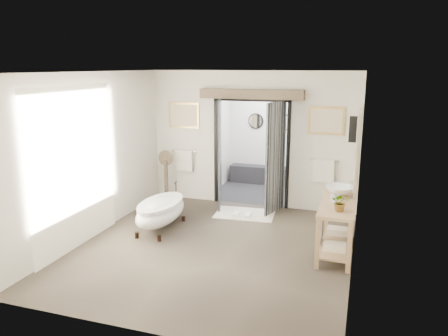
# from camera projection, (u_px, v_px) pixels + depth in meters

# --- Properties ---
(ground_plane) EXTENTS (5.00, 5.00, 0.00)m
(ground_plane) POSITION_uv_depth(u_px,v_px,m) (213.00, 248.00, 7.36)
(ground_plane) COLOR #504739
(room_shell) EXTENTS (4.52, 5.02, 2.91)m
(room_shell) POSITION_uv_depth(u_px,v_px,m) (208.00, 140.00, 6.84)
(room_shell) COLOR beige
(room_shell) RESTS_ON ground_plane
(shower_room) EXTENTS (2.22, 2.01, 2.51)m
(shower_room) POSITION_uv_depth(u_px,v_px,m) (266.00, 152.00, 10.85)
(shower_room) COLOR #232229
(shower_room) RESTS_ON ground_plane
(back_wall_dressing) EXTENTS (3.82, 0.79, 2.52)m
(back_wall_dressing) POSITION_uv_depth(u_px,v_px,m) (249.00, 136.00, 9.14)
(back_wall_dressing) COLOR black
(back_wall_dressing) RESTS_ON ground_plane
(clawfoot_tub) EXTENTS (0.68, 1.51, 0.74)m
(clawfoot_tub) POSITION_uv_depth(u_px,v_px,m) (161.00, 211.00, 8.12)
(clawfoot_tub) COLOR black
(clawfoot_tub) RESTS_ON ground_plane
(vanity) EXTENTS (0.57, 1.60, 0.85)m
(vanity) POSITION_uv_depth(u_px,v_px,m) (336.00, 222.00, 7.11)
(vanity) COLOR #A57F61
(vanity) RESTS_ON ground_plane
(pedestal_mirror) EXTENTS (0.35, 0.22, 1.17)m
(pedestal_mirror) POSITION_uv_depth(u_px,v_px,m) (166.00, 179.00, 9.80)
(pedestal_mirror) COLOR brown
(pedestal_mirror) RESTS_ON ground_plane
(rug) EXTENTS (1.27, 0.90, 0.01)m
(rug) POSITION_uv_depth(u_px,v_px,m) (245.00, 214.00, 9.02)
(rug) COLOR beige
(rug) RESTS_ON ground_plane
(slippers) EXTENTS (0.38, 0.28, 0.05)m
(slippers) POSITION_uv_depth(u_px,v_px,m) (242.00, 214.00, 8.88)
(slippers) COLOR white
(slippers) RESTS_ON rug
(basin) EXTENTS (0.64, 0.64, 0.17)m
(basin) POSITION_uv_depth(u_px,v_px,m) (339.00, 191.00, 7.36)
(basin) COLOR white
(basin) RESTS_ON vanity
(plant) EXTENTS (0.26, 0.23, 0.29)m
(plant) POSITION_uv_depth(u_px,v_px,m) (341.00, 202.00, 6.56)
(plant) COLOR gray
(plant) RESTS_ON vanity
(soap_bottle_a) EXTENTS (0.09, 0.09, 0.19)m
(soap_bottle_a) POSITION_uv_depth(u_px,v_px,m) (333.00, 197.00, 6.99)
(soap_bottle_a) COLOR gray
(soap_bottle_a) RESTS_ON vanity
(soap_bottle_b) EXTENTS (0.15, 0.15, 0.15)m
(soap_bottle_b) POSITION_uv_depth(u_px,v_px,m) (338.00, 186.00, 7.70)
(soap_bottle_b) COLOR gray
(soap_bottle_b) RESTS_ON vanity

